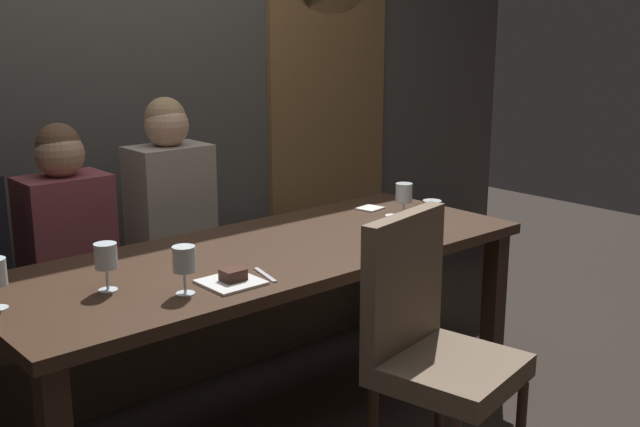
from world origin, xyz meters
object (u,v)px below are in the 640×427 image
chair_near_side (430,337)px  wine_glass_far_left (184,261)px  wine_glass_near_right (432,213)px  dining_table (267,271)px  wine_glass_far_right (404,194)px  wine_glass_center_front (106,257)px  banquette_bench (179,321)px  diner_far_end (169,193)px  espresso_cup (392,224)px  fork_on_table (265,275)px  diner_bearded (65,219)px  dessert_plate (232,280)px

chair_near_side → wine_glass_far_left: size_ratio=5.98×
wine_glass_near_right → dining_table: bearing=151.6°
wine_glass_far_right → wine_glass_far_left: (-1.28, -0.21, -0.00)m
wine_glass_center_front → wine_glass_far_left: 0.27m
banquette_bench → diner_far_end: size_ratio=2.99×
diner_far_end → banquette_bench: bearing=-85.7°
espresso_cup → fork_on_table: espresso_cup is taller
wine_glass_far_right → wine_glass_near_right: bearing=-118.3°
diner_bearded → fork_on_table: diner_bearded is taller
dining_table → wine_glass_center_front: size_ratio=13.41×
wine_glass_far_left → wine_glass_near_right: bearing=-5.0°
wine_glass_far_left → diner_far_end: bearing=62.0°
dining_table → wine_glass_far_left: wine_glass_far_left is taller
wine_glass_center_front → wine_glass_near_right: size_ratio=1.00×
diner_bearded → espresso_cup: diner_bearded is taller
fork_on_table → wine_glass_far_right: bearing=27.3°
espresso_cup → wine_glass_far_left: bearing=-174.0°
diner_far_end → wine_glass_near_right: (0.61, -1.06, 0.01)m
wine_glass_center_front → wine_glass_near_right: 1.33m
banquette_bench → wine_glass_far_left: bearing=-118.9°
wine_glass_center_front → dining_table: bearing=2.4°
chair_near_side → diner_far_end: (-0.15, 1.45, 0.29)m
diner_bearded → wine_glass_center_front: bearing=-103.7°
wine_glass_center_front → fork_on_table: size_ratio=0.96×
diner_bearded → wine_glass_far_right: 1.48m
diner_far_end → fork_on_table: 1.01m
wine_glass_center_front → wine_glass_far_left: same height
wine_glass_center_front → dessert_plate: (0.35, -0.21, -0.10)m
banquette_bench → espresso_cup: (0.59, -0.81, 0.54)m
wine_glass_center_front → dessert_plate: size_ratio=0.86×
banquette_bench → chair_near_side: chair_near_side is taller
wine_glass_far_right → dining_table: bearing=178.7°
diner_far_end → wine_glass_far_right: (0.77, -0.75, 0.01)m
dining_table → espresso_cup: bearing=-10.9°
diner_bearded → espresso_cup: bearing=-37.4°
dining_table → wine_glass_far_right: wine_glass_far_right is taller
diner_bearded → banquette_bench: bearing=-2.9°
wine_glass_far_left → dining_table: bearing=24.1°
espresso_cup → diner_far_end: bearing=125.1°
espresso_cup → wine_glass_near_right: bearing=-86.9°
wine_glass_center_front → fork_on_table: bearing=-24.5°
dessert_plate → wine_glass_far_left: bearing=175.7°
diner_bearded → diner_far_end: diner_far_end is taller
wine_glass_near_right → fork_on_table: wine_glass_near_right is taller
diner_bearded → fork_on_table: 1.03m
banquette_bench → diner_far_end: (-0.00, 0.03, 0.62)m
banquette_bench → fork_on_table: bearing=-101.8°
wine_glass_center_front → wine_glass_far_right: 1.46m
banquette_bench → wine_glass_far_right: (0.77, -0.72, 0.63)m
wine_glass_far_left → dessert_plate: wine_glass_far_left is taller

